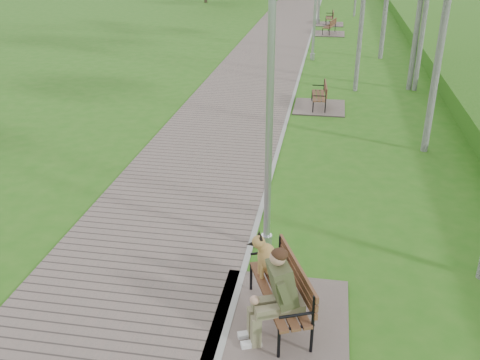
# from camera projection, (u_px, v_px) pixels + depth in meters

# --- Properties ---
(ground) EXTENTS (120.00, 120.00, 0.00)m
(ground) POSITION_uv_depth(u_px,v_px,m) (242.00, 276.00, 8.94)
(ground) COLOR #2B6916
(ground) RESTS_ON ground
(walkway) EXTENTS (3.50, 67.00, 0.04)m
(walkway) POSITION_uv_depth(u_px,v_px,m) (277.00, 38.00, 28.38)
(walkway) COLOR #73655D
(walkway) RESTS_ON ground
(kerb) EXTENTS (0.10, 67.00, 0.05)m
(kerb) POSITION_uv_depth(u_px,v_px,m) (310.00, 39.00, 28.11)
(kerb) COLOR #999993
(kerb) RESTS_ON ground
(bench_main) EXTENTS (1.97, 2.19, 1.72)m
(bench_main) POSITION_uv_depth(u_px,v_px,m) (275.00, 295.00, 7.69)
(bench_main) COLOR #73655D
(bench_main) RESTS_ON ground
(bench_second) EXTENTS (1.63, 1.81, 1.00)m
(bench_second) POSITION_uv_depth(u_px,v_px,m) (319.00, 102.00, 17.31)
(bench_second) COLOR #73655D
(bench_second) RESTS_ON ground
(bench_third) EXTENTS (1.65, 1.83, 1.01)m
(bench_third) POSITION_uv_depth(u_px,v_px,m) (329.00, 31.00, 29.57)
(bench_third) COLOR #73655D
(bench_third) RESTS_ON ground
(bench_far) EXTENTS (1.65, 1.83, 1.01)m
(bench_far) POSITION_uv_depth(u_px,v_px,m) (329.00, 21.00, 32.57)
(bench_far) COLOR #73655D
(bench_far) RESTS_ON ground
(lamp_post_near) EXTENTS (0.20, 0.20, 5.15)m
(lamp_post_near) POSITION_uv_depth(u_px,v_px,m) (269.00, 123.00, 8.67)
(lamp_post_near) COLOR #A3A6AB
(lamp_post_near) RESTS_ON ground
(lamp_post_second) EXTENTS (0.20, 0.20, 5.08)m
(lamp_post_second) POSITION_uv_depth(u_px,v_px,m) (315.00, 4.00, 22.76)
(lamp_post_second) COLOR #A3A6AB
(lamp_post_second) RESTS_ON ground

